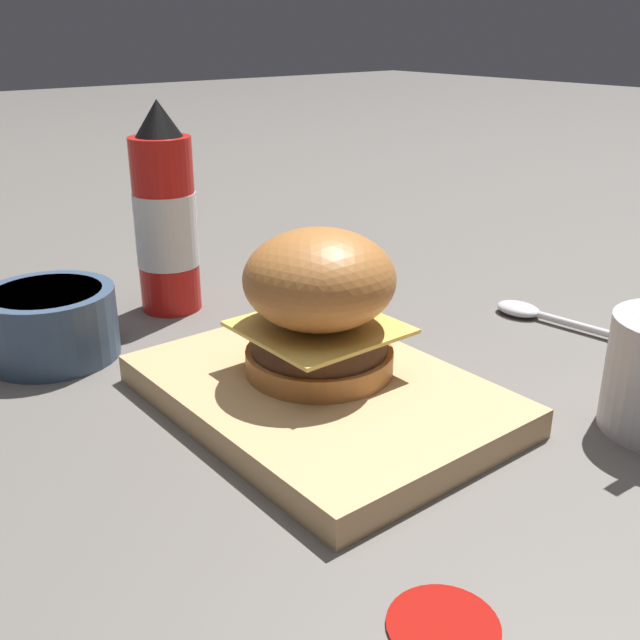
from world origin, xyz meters
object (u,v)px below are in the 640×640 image
object	(u,v)px
ketchup_bottle	(166,219)
spoon	(537,314)
burger	(319,302)
side_bowl	(50,322)
serving_board	(320,394)

from	to	relation	value
ketchup_bottle	spoon	xyz separation A→B (m)	(-0.26, -0.27, -0.09)
ketchup_bottle	spoon	distance (m)	0.38
burger	side_bowl	bearing A→B (deg)	33.38
serving_board	ketchup_bottle	distance (m)	0.28
serving_board	side_bowl	size ratio (longest dim) A/B	2.42
serving_board	side_bowl	world-z (taller)	side_bowl
serving_board	ketchup_bottle	xyz separation A→B (m)	(0.26, -0.01, 0.08)
ketchup_bottle	side_bowl	size ratio (longest dim) A/B	1.83
ketchup_bottle	spoon	size ratio (longest dim) A/B	1.21
spoon	side_bowl	bearing A→B (deg)	54.44
spoon	burger	bearing A→B (deg)	80.40
serving_board	ketchup_bottle	world-z (taller)	ketchup_bottle
ketchup_bottle	burger	bearing A→B (deg)	179.19
side_bowl	serving_board	bearing A→B (deg)	-150.62
serving_board	burger	distance (m)	0.07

